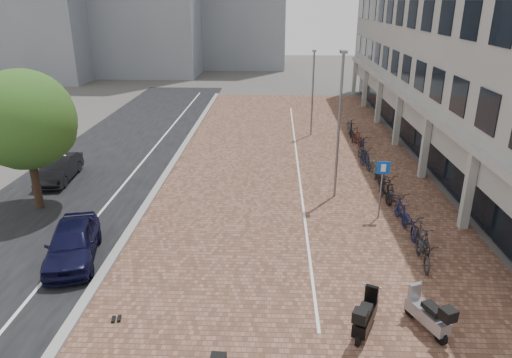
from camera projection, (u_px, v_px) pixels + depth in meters
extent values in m
plane|color=#474442|center=(249.00, 275.00, 16.27)|extent=(140.00, 140.00, 0.00)
cube|color=brown|center=(294.00, 163.00, 27.38)|extent=(14.50, 42.00, 0.04)
cube|color=black|center=(110.00, 161.00, 27.81)|extent=(8.00, 50.00, 0.03)
cube|color=gray|center=(175.00, 161.00, 27.63)|extent=(0.35, 42.00, 0.14)
cube|color=white|center=(143.00, 161.00, 27.72)|extent=(0.12, 44.00, 0.00)
cube|color=white|center=(298.00, 163.00, 27.36)|extent=(0.10, 30.00, 0.00)
cube|color=#A0A09B|center=(482.00, 9.00, 27.62)|extent=(8.00, 40.00, 13.00)
cube|color=black|center=(410.00, 120.00, 30.20)|extent=(0.15, 38.00, 3.20)
cube|color=#A0A09B|center=(410.00, 93.00, 29.58)|extent=(1.60, 38.00, 0.30)
cube|color=#A0A09B|center=(468.00, 191.00, 19.04)|extent=(0.35, 0.35, 3.40)
cube|color=#A0A09B|center=(425.00, 147.00, 24.64)|extent=(0.35, 0.35, 3.40)
cube|color=#A0A09B|center=(398.00, 120.00, 30.23)|extent=(0.35, 0.35, 3.40)
cube|color=#A0A09B|center=(379.00, 101.00, 35.83)|extent=(0.35, 0.35, 3.40)
cube|color=#A0A09B|center=(365.00, 88.00, 41.42)|extent=(0.35, 0.35, 3.40)
cube|color=#A0A09B|center=(355.00, 77.00, 47.01)|extent=(0.35, 0.35, 3.40)
imported|color=black|center=(72.00, 243.00, 16.99)|extent=(2.64, 4.46, 1.42)
imported|color=black|center=(59.00, 169.00, 24.64)|extent=(1.73, 4.08, 1.31)
cylinder|color=slate|center=(381.00, 193.00, 20.07)|extent=(0.07, 0.07, 2.44)
cube|color=#0E48B9|center=(383.00, 168.00, 19.63)|extent=(0.55, 0.05, 0.55)
cylinder|color=gray|center=(339.00, 128.00, 21.54)|extent=(0.12, 0.12, 6.89)
cylinder|color=gray|center=(312.00, 94.00, 32.07)|extent=(0.12, 0.12, 5.84)
cylinder|color=#382619|center=(35.00, 180.00, 21.07)|extent=(0.36, 0.36, 2.77)
sphere|color=#2C501B|center=(24.00, 120.00, 20.08)|extent=(4.36, 4.36, 4.36)
sphere|color=#2C501B|center=(44.00, 130.00, 20.83)|extent=(2.77, 2.77, 2.77)
imported|color=#222227|center=(423.00, 252.00, 16.77)|extent=(0.81, 2.01, 1.04)
imported|color=#222328|center=(422.00, 236.00, 17.83)|extent=(0.61, 1.78, 1.05)
imported|color=#161B3D|center=(410.00, 223.00, 18.91)|extent=(0.73, 1.99, 1.04)
imported|color=#171940|center=(401.00, 211.00, 19.98)|extent=(0.57, 1.77, 1.05)
imported|color=black|center=(396.00, 200.00, 21.05)|extent=(1.04, 2.06, 1.04)
imported|color=black|center=(385.00, 190.00, 22.13)|extent=(0.60, 1.77, 1.05)
imported|color=black|center=(386.00, 182.00, 23.20)|extent=(1.01, 2.06, 1.04)
imported|color=black|center=(379.00, 174.00, 24.27)|extent=(0.50, 1.75, 1.05)
imported|color=#5A5752|center=(374.00, 166.00, 25.35)|extent=(0.89, 2.03, 1.04)
imported|color=#121B32|center=(365.00, 160.00, 26.43)|extent=(0.77, 1.80, 1.05)
imported|color=black|center=(364.00, 153.00, 27.50)|extent=(0.98, 2.05, 1.04)
imported|color=#131936|center=(363.00, 148.00, 28.56)|extent=(0.84, 1.81, 1.05)
imported|color=black|center=(362.00, 142.00, 29.63)|extent=(0.88, 2.03, 1.04)
imported|color=#561C17|center=(358.00, 137.00, 30.70)|extent=(0.64, 1.78, 1.05)
imported|color=black|center=(352.00, 133.00, 31.79)|extent=(0.79, 2.01, 1.04)
imported|color=black|center=(351.00, 128.00, 32.85)|extent=(0.75, 1.80, 1.05)
imported|color=#52504B|center=(349.00, 124.00, 33.93)|extent=(0.85, 2.02, 1.04)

